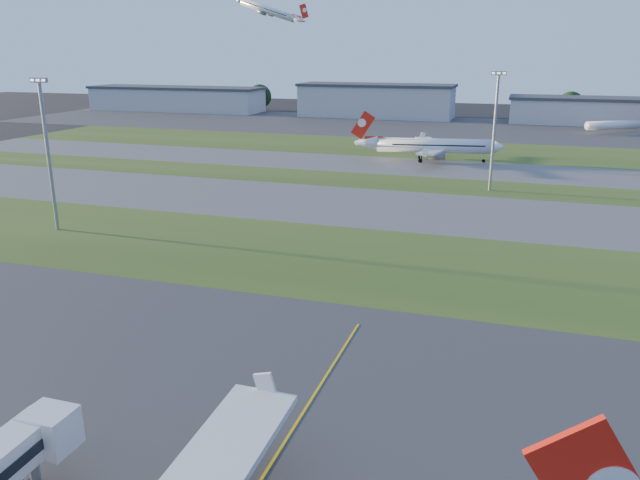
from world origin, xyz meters
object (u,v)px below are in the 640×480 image
at_px(light_mast_centre, 495,124).
at_px(light_mast_west, 47,145).
at_px(airliner_taxiing, 433,146).
at_px(mini_jet_near, 617,125).

bearing_deg(light_mast_centre, light_mast_west, -141.34).
distance_m(light_mast_west, light_mast_centre, 89.64).
relative_size(light_mast_west, light_mast_centre, 1.00).
height_order(airliner_taxiing, light_mast_centre, light_mast_centre).
distance_m(mini_jet_near, light_mast_west, 205.49).
relative_size(airliner_taxiing, light_mast_west, 1.52).
xyz_separation_m(airliner_taxiing, light_mast_centre, (17.71, -34.33, 10.49)).
bearing_deg(light_mast_west, light_mast_centre, 38.66).
xyz_separation_m(mini_jet_near, light_mast_centre, (-39.45, -117.53, 11.53)).
bearing_deg(light_mast_centre, mini_jet_near, 71.45).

